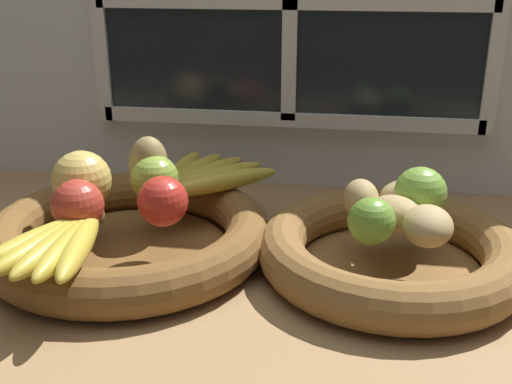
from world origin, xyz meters
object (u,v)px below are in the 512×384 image
apple_golden_left (82,180)px  potato_oblong (361,199)px  apple_red_front (78,205)px  lime_near (371,221)px  potato_large (394,213)px  fruit_bowl_right (391,252)px  apple_red_right (163,201)px  potato_back (410,198)px  potato_small (428,226)px  apple_green_back (155,179)px  banana_bunch_back (201,176)px  lime_far (420,193)px  fruit_bowl_left (129,235)px  pear_brown (149,167)px  banana_bunch_front (59,243)px

apple_golden_left → potato_oblong: 36.98cm
apple_red_front → lime_near: bearing=2.3°
potato_large → lime_near: lime_near is taller
fruit_bowl_right → apple_red_right: apple_red_right is taller
potato_back → potato_small: bearing=-81.0°
apple_green_back → banana_bunch_back: 8.84cm
lime_far → fruit_bowl_left: bearing=-173.4°
fruit_bowl_left → potato_oblong: size_ratio=6.19×
apple_golden_left → apple_green_back: size_ratio=1.19×
potato_oblong → banana_bunch_back: bearing=159.5°
fruit_bowl_left → apple_golden_left: bearing=169.9°
apple_red_right → fruit_bowl_right: bearing=5.8°
apple_red_right → pear_brown: bearing=116.6°
apple_green_back → apple_red_right: 8.24cm
potato_small → apple_golden_left: bearing=173.9°
potato_oblong → lime_near: lime_near is taller
apple_golden_left → banana_bunch_front: 14.41cm
potato_small → lime_near: lime_near is taller
fruit_bowl_left → apple_red_right: size_ratio=5.94×
banana_bunch_back → potato_large: potato_large is taller
potato_back → banana_bunch_back: bearing=166.9°
lime_near → apple_golden_left: bearing=171.7°
banana_bunch_back → potato_large: size_ratio=2.96×
fruit_bowl_left → lime_far: size_ratio=5.61×
potato_oblong → lime_far: (7.48, 1.22, 0.82)cm
banana_bunch_back → potato_back: 30.45cm
fruit_bowl_right → apple_golden_left: (-40.97, 1.14, 7.09)cm
apple_green_back → apple_red_front: (-6.56, -10.47, -0.08)cm
fruit_bowl_left → potato_back: potato_back is taller
banana_bunch_front → potato_small: (41.65, 9.13, 0.88)cm
fruit_bowl_right → lime_far: lime_far is taller
fruit_bowl_left → potato_oblong: 31.20cm
potato_large → lime_far: bearing=52.1°
apple_red_right → fruit_bowl_left: bearing=154.0°
apple_red_right → potato_back: apple_red_right is taller
banana_bunch_back → lime_far: 31.75cm
apple_red_right → lime_near: (25.73, -1.50, -0.38)cm
fruit_bowl_left → potato_back: bearing=7.7°
potato_oblong → potato_large: (4.07, -3.17, -0.40)cm
banana_bunch_back → potato_oblong: (23.30, -8.73, 1.19)cm
banana_bunch_front → banana_bunch_back: 26.85cm
potato_oblong → pear_brown: bearing=173.6°
fruit_bowl_right → banana_bunch_back: bearing=156.5°
fruit_bowl_right → banana_bunch_front: size_ratio=1.86×
potato_small → apple_red_front: bearing=-177.0°
potato_oblong → apple_green_back: bearing=177.0°
apple_red_front → potato_small: 42.27cm
fruit_bowl_right → lime_near: lime_near is taller
potato_small → potato_back: 8.70cm
apple_golden_left → potato_small: apple_golden_left is taller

